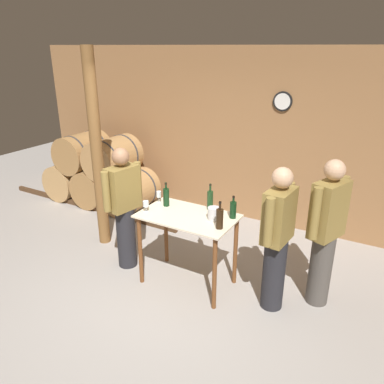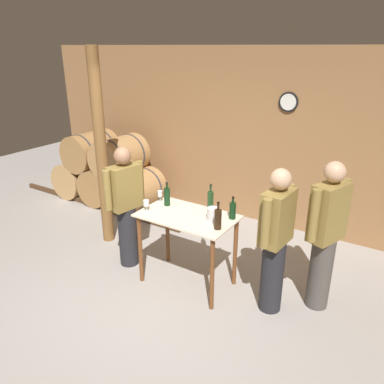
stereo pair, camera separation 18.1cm
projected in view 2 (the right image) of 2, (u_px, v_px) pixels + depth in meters
The scene contains 15 objects.
ground_plane at pixel (158, 297), 4.29m from camera, with size 14.00×14.00×0.00m, color #9E9993.
back_wall at pixel (254, 138), 5.79m from camera, with size 8.40×0.08×2.70m.
barrel_rack at pixel (107, 172), 6.76m from camera, with size 3.68×0.86×1.26m.
tasting_table at pixel (187, 229), 4.30m from camera, with size 1.10×0.67×0.89m.
wooden_post at pixel (101, 151), 5.08m from camera, with size 0.16×0.16×2.70m.
wine_bottle_far_left at pixel (167, 196), 4.46m from camera, with size 0.07×0.07×0.29m.
wine_bottle_left at pixel (210, 200), 4.34m from camera, with size 0.07×0.07×0.32m.
wine_bottle_center at pixel (218, 219), 3.89m from camera, with size 0.08×0.08×0.30m.
wine_bottle_right at pixel (233, 210), 4.12m from camera, with size 0.07×0.07×0.26m.
wine_glass_near_left at pixel (160, 194), 4.57m from camera, with size 0.06×0.06×0.15m.
wine_glass_near_center at pixel (146, 203), 4.32m from camera, with size 0.07×0.07×0.13m.
ice_bucket at pixel (213, 214), 4.10m from camera, with size 0.14×0.14×0.14m.
person_host at pixel (326, 234), 3.85m from camera, with size 0.34×0.56×1.66m.
person_visitor_with_scarf at pixel (126, 205), 4.66m from camera, with size 0.29×0.58×1.58m.
person_visitor_bearded at pixel (275, 240), 3.81m from camera, with size 0.25×0.59×1.60m.
Camera 2 is at (2.24, -2.79, 2.69)m, focal length 35.00 mm.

